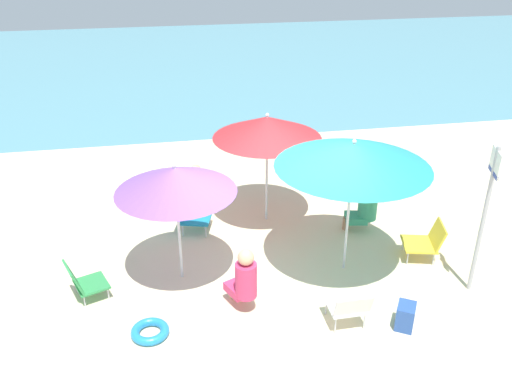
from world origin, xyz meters
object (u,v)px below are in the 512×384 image
object	(u,v)px
beach_chair_d	(349,306)
umbrella_red	(267,127)
person_b	(365,206)
beach_chair_b	(190,214)
umbrella_purple	(175,180)
beach_chair_a	(83,281)
beach_bag	(405,316)
swim_ring	(150,331)
beach_chair_c	(427,240)
umbrella_teal	(353,155)
person_a	(196,189)
person_c	(244,279)
warning_sign	(487,203)

from	to	relation	value
beach_chair_d	umbrella_red	bearing A→B (deg)	8.19
person_b	beach_chair_b	bearing A→B (deg)	0.82
umbrella_purple	beach_chair_a	distance (m)	1.91
beach_bag	swim_ring	bearing A→B (deg)	172.27
beach_chair_a	beach_chair_d	size ratio (longest dim) A/B	1.06
beach_chair_a	beach_chair_c	size ratio (longest dim) A/B	0.93
beach_chair_a	beach_chair_b	xyz separation A→B (m)	(1.60, 1.63, 0.02)
swim_ring	beach_bag	distance (m)	3.30
umbrella_teal	beach_bag	size ratio (longest dim) A/B	6.39
umbrella_teal	swim_ring	world-z (taller)	umbrella_teal
person_a	beach_chair_a	bearing A→B (deg)	-18.08
umbrella_red	beach_chair_b	bearing A→B (deg)	-174.41
swim_ring	beach_chair_c	bearing A→B (deg)	13.61
beach_chair_b	beach_chair_d	xyz separation A→B (m)	(1.82, -2.86, 0.03)
beach_chair_d	person_c	xyz separation A→B (m)	(-1.26, 0.62, 0.15)
beach_chair_b	warning_sign	world-z (taller)	warning_sign
umbrella_red	warning_sign	world-z (taller)	warning_sign
person_b	warning_sign	world-z (taller)	warning_sign
beach_chair_c	person_a	bearing A→B (deg)	-18.18
umbrella_red	umbrella_purple	bearing A→B (deg)	-136.85
umbrella_teal	swim_ring	xyz separation A→B (m)	(-2.93, -0.99, -1.81)
umbrella_purple	umbrella_red	xyz separation A→B (m)	(1.58, 1.48, 0.13)
umbrella_red	beach_bag	xyz separation A→B (m)	(1.21, -3.14, -1.55)
umbrella_teal	person_c	distance (m)	2.26
umbrella_red	swim_ring	bearing A→B (deg)	-127.47
swim_ring	beach_chair_d	bearing A→B (deg)	-6.70
umbrella_red	person_c	distance (m)	2.79
person_c	warning_sign	world-z (taller)	warning_sign
umbrella_teal	umbrella_red	bearing A→B (deg)	116.89
beach_chair_a	person_c	world-z (taller)	person_c
warning_sign	beach_bag	world-z (taller)	warning_sign
umbrella_red	beach_chair_a	distance (m)	3.72
warning_sign	person_c	bearing A→B (deg)	-165.22
person_b	warning_sign	bearing A→B (deg)	126.56
umbrella_teal	beach_chair_b	world-z (taller)	umbrella_teal
umbrella_purple	beach_bag	xyz separation A→B (m)	(2.79, -1.66, -1.43)
beach_chair_d	swim_ring	xyz separation A→B (m)	(-2.54, 0.30, -0.28)
umbrella_red	warning_sign	size ratio (longest dim) A/B	0.89
umbrella_purple	person_c	world-z (taller)	umbrella_purple
beach_chair_c	beach_bag	world-z (taller)	beach_chair_c
umbrella_teal	beach_chair_a	size ratio (longest dim) A/B	3.44
umbrella_teal	person_b	size ratio (longest dim) A/B	2.36
beach_chair_d	person_c	distance (m)	1.41
swim_ring	beach_chair_a	bearing A→B (deg)	133.43
umbrella_teal	warning_sign	size ratio (longest dim) A/B	1.00
umbrella_purple	warning_sign	world-z (taller)	warning_sign
umbrella_teal	beach_chair_d	distance (m)	2.04
beach_chair_d	umbrella_purple	bearing A→B (deg)	52.86
umbrella_teal	person_c	size ratio (longest dim) A/B	2.30
umbrella_teal	person_a	size ratio (longest dim) A/B	2.41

